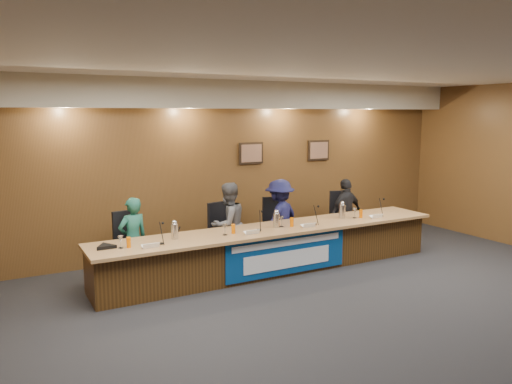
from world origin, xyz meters
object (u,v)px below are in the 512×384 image
office_chair_a (132,250)px  office_chair_b (226,237)px  office_chair_d (342,222)px  carafe_left (175,231)px  office_chair_c (277,231)px  panelist_b (228,225)px  carafe_mid (276,220)px  dais_body (274,250)px  carafe_right (342,211)px  panelist_a (133,239)px  banner (288,254)px  panelist_d (346,213)px  panelist_c (280,219)px  speakerphone (106,247)px

office_chair_a → office_chair_b: (1.65, 0.00, 0.00)m
office_chair_d → carafe_left: carafe_left is taller
office_chair_c → panelist_b: bearing=-160.5°
panelist_b → carafe_mid: panelist_b is taller
dais_body → office_chair_a: 2.32m
panelist_b → carafe_right: panelist_b is taller
panelist_a → office_chair_c: size_ratio=2.78×
office_chair_c → carafe_mid: size_ratio=2.06×
dais_body → panelist_b: (-0.56, 0.62, 0.38)m
office_chair_b → banner: bearing=-76.5°
banner → office_chair_c: 1.23m
panelist_b → panelist_d: size_ratio=1.07×
panelist_b → dais_body: bearing=114.2°
panelist_c → office_chair_c: size_ratio=3.00×
office_chair_a → panelist_c: bearing=-10.6°
panelist_a → panelist_c: (2.68, 0.00, 0.05)m
dais_body → office_chair_d: dais_body is taller
panelist_c → office_chair_c: 0.26m
dais_body → speakerphone: bearing=-179.8°
office_chair_d → carafe_left: (-3.73, -0.70, 0.39)m
banner → speakerphone: bearing=171.7°
banner → office_chair_d: (2.00, 1.13, 0.10)m
panelist_d → office_chair_b: (-2.56, 0.10, -0.20)m
office_chair_a → carafe_left: bearing=-64.3°
panelist_a → carafe_left: bearing=114.4°
banner → panelist_c: panelist_c is taller
panelist_c → speakerphone: panelist_c is taller
carafe_mid → banner: bearing=-91.8°
office_chair_a → carafe_right: size_ratio=1.96×
carafe_left → carafe_mid: size_ratio=1.00×
panelist_a → office_chair_d: bearing=167.4°
office_chair_c → office_chair_b: bearing=-166.0°
panelist_a → office_chair_d: (4.20, 0.10, -0.19)m
panelist_b → office_chair_b: bearing=-107.8°
office_chair_b → carafe_mid: size_ratio=2.06×
panelist_b → office_chair_b: 0.27m
carafe_mid → panelist_a: bearing=163.5°
panelist_d → office_chair_d: size_ratio=2.83×
office_chair_c → carafe_mid: carafe_mid is taller
office_chair_c → panelist_a: bearing=-163.8°
panelist_c → carafe_left: (-2.21, -0.60, 0.15)m
banner → panelist_c: (0.48, 1.03, 0.34)m
carafe_left → office_chair_d: bearing=10.6°
panelist_b → panelist_a: bearing=-17.8°
dais_body → panelist_b: 0.91m
banner → office_chair_d: bearing=29.5°
office_chair_c → office_chair_a: bearing=-166.0°
office_chair_b → speakerphone: (-2.20, -0.73, 0.30)m
banner → carafe_right: bearing=16.8°
speakerphone → panelist_b: bearing=16.0°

